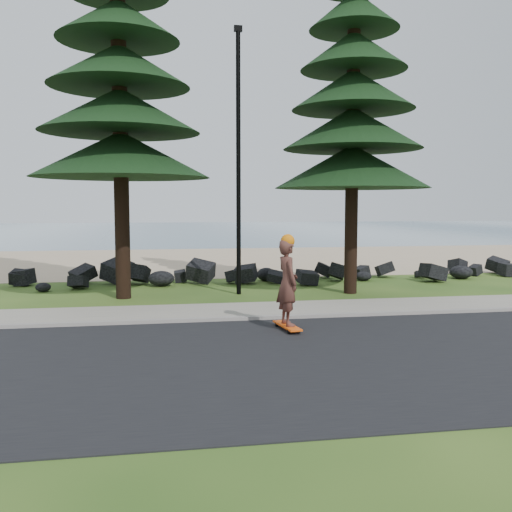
% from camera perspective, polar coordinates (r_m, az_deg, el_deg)
% --- Properties ---
extents(ground, '(160.00, 160.00, 0.00)m').
position_cam_1_polar(ground, '(14.73, 0.02, -5.73)').
color(ground, '#254515').
rests_on(ground, ground).
extents(road, '(160.00, 7.00, 0.02)m').
position_cam_1_polar(road, '(10.43, 4.31, -10.22)').
color(road, black).
rests_on(road, ground).
extents(kerb, '(160.00, 0.20, 0.10)m').
position_cam_1_polar(kerb, '(13.85, 0.66, -6.21)').
color(kerb, gray).
rests_on(kerb, ground).
extents(sidewalk, '(160.00, 2.00, 0.08)m').
position_cam_1_polar(sidewalk, '(14.91, -0.11, -5.43)').
color(sidewalk, gray).
rests_on(sidewalk, ground).
extents(beach_sand, '(160.00, 15.00, 0.01)m').
position_cam_1_polar(beach_sand, '(28.99, -4.87, -0.40)').
color(beach_sand, tan).
rests_on(beach_sand, ground).
extents(ocean, '(160.00, 58.00, 0.01)m').
position_cam_1_polar(ocean, '(65.36, -7.63, 2.61)').
color(ocean, '#3E6077').
rests_on(ocean, ground).
extents(seawall_boulders, '(60.00, 2.40, 1.10)m').
position_cam_1_polar(seawall_boulders, '(20.20, -2.69, -2.79)').
color(seawall_boulders, black).
rests_on(seawall_boulders, ground).
extents(pine_right, '(4.80, 4.80, 12.72)m').
position_cam_1_polar(pine_right, '(18.82, 9.77, 21.24)').
color(pine_right, black).
rests_on(pine_right, ground).
extents(lamp_post, '(0.25, 0.14, 8.14)m').
position_cam_1_polar(lamp_post, '(17.68, -1.77, 9.53)').
color(lamp_post, black).
rests_on(lamp_post, ground).
extents(skateboarder, '(0.55, 1.17, 2.12)m').
position_cam_1_polar(skateboarder, '(12.55, 3.17, -2.70)').
color(skateboarder, '#F6540E').
rests_on(skateboarder, ground).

